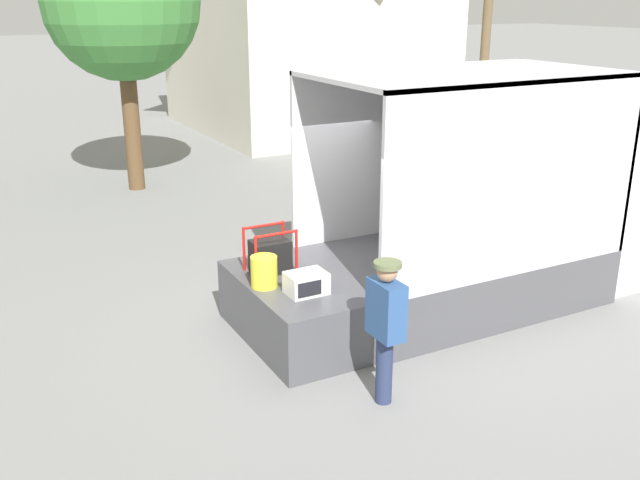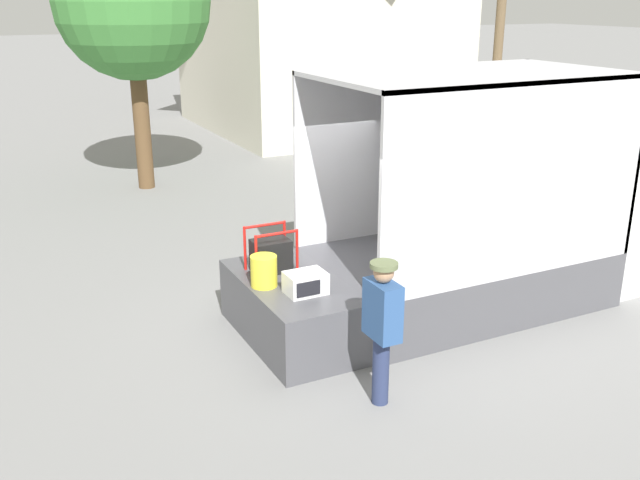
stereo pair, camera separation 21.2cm
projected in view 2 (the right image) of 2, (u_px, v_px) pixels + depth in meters
ground_plane at (332, 329)px, 9.37m from camera, size 160.00×160.00×0.00m
box_truck at (546, 221)px, 10.55m from camera, size 6.05×2.31×3.23m
tailgate_deck at (292, 310)px, 9.00m from camera, size 1.14×2.20×0.80m
microwave at (306, 283)px, 8.45m from camera, size 0.47×0.36×0.26m
portable_generator at (272, 255)px, 9.11m from camera, size 0.59×0.43×0.58m
orange_bucket at (264, 271)px, 8.64m from camera, size 0.33×0.33×0.39m
worker_person at (382, 320)px, 7.37m from camera, size 0.29×0.44×1.61m
house_backdrop at (316, 4)px, 22.74m from camera, size 7.42×8.13×7.65m
street_tree at (132, 2)px, 14.98m from camera, size 3.30×3.30×5.70m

